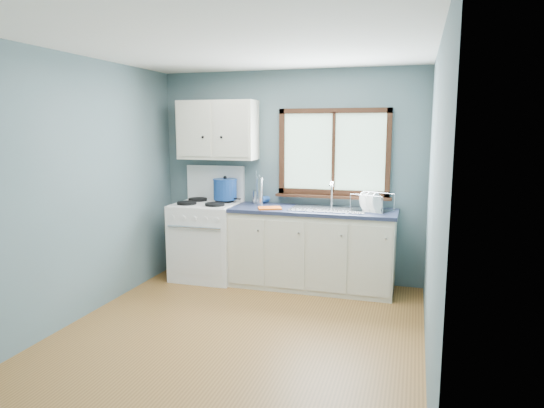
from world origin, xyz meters
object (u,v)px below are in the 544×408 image
(stockpot, at_px, (225,189))
(thermos, at_px, (260,191))
(gas_range, at_px, (207,238))
(sink, at_px, (328,215))
(skillet, at_px, (224,198))
(base_cabinets, at_px, (312,252))
(dish_rack, at_px, (371,206))
(utensil_crock, at_px, (257,197))

(stockpot, bearing_deg, thermos, -4.73)
(gas_range, distance_m, stockpot, 0.64)
(sink, bearing_deg, skillet, 175.42)
(base_cabinets, relative_size, dish_rack, 3.79)
(sink, bearing_deg, stockpot, 174.30)
(skillet, xyz_separation_m, thermos, (0.46, -0.01, 0.10))
(utensil_crock, bearing_deg, sink, -12.47)
(stockpot, height_order, dish_rack, stockpot)
(base_cabinets, distance_m, dish_rack, 0.86)
(base_cabinets, distance_m, thermos, 0.95)
(skillet, bearing_deg, utensil_crock, 21.20)
(base_cabinets, height_order, skillet, skillet)
(base_cabinets, bearing_deg, gas_range, -179.18)
(dish_rack, bearing_deg, skillet, -161.14)
(thermos, bearing_deg, utensil_crock, 121.35)
(utensil_crock, bearing_deg, stockpot, -169.64)
(skillet, height_order, utensil_crock, utensil_crock)
(thermos, distance_m, dish_rack, 1.32)
(utensil_crock, bearing_deg, dish_rack, -7.52)
(base_cabinets, xyz_separation_m, stockpot, (-1.12, 0.13, 0.68))
(thermos, bearing_deg, dish_rack, -3.19)
(gas_range, xyz_separation_m, sink, (1.49, 0.02, 0.37))
(sink, relative_size, skillet, 2.37)
(utensil_crock, bearing_deg, thermos, -58.65)
(stockpot, distance_m, dish_rack, 1.78)
(dish_rack, bearing_deg, stockpot, -161.96)
(base_cabinets, bearing_deg, sink, -0.13)
(sink, height_order, skillet, sink)
(dish_rack, bearing_deg, base_cabinets, -156.80)
(stockpot, xyz_separation_m, dish_rack, (1.77, -0.11, -0.11))
(gas_range, relative_size, skillet, 3.84)
(utensil_crock, bearing_deg, base_cabinets, -15.40)
(skillet, distance_m, stockpot, 0.11)
(base_cabinets, bearing_deg, skillet, 174.71)
(base_cabinets, height_order, dish_rack, dish_rack)
(base_cabinets, bearing_deg, utensil_crock, 164.60)
(gas_range, relative_size, base_cabinets, 0.74)
(skillet, bearing_deg, thermos, 5.90)
(gas_range, xyz_separation_m, utensil_crock, (0.58, 0.22, 0.51))
(skillet, height_order, stockpot, stockpot)
(gas_range, relative_size, utensil_crock, 3.45)
(gas_range, distance_m, base_cabinets, 1.31)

